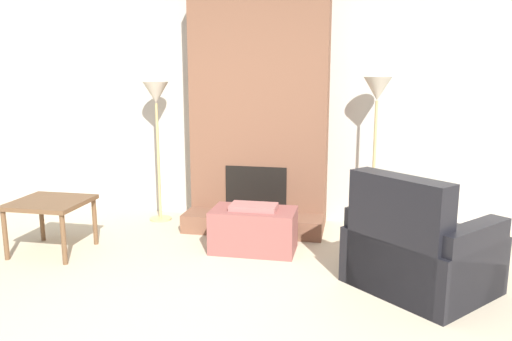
% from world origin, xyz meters
% --- Properties ---
extents(ground_plane, '(24.00, 24.00, 0.00)m').
position_xyz_m(ground_plane, '(0.00, 0.00, 0.00)').
color(ground_plane, beige).
extents(wall_back, '(7.93, 0.06, 2.60)m').
position_xyz_m(wall_back, '(0.00, 2.83, 1.30)').
color(wall_back, '#BCB7AD').
rests_on(wall_back, ground_plane).
extents(fireplace, '(1.48, 0.79, 2.60)m').
position_xyz_m(fireplace, '(0.00, 2.57, 1.22)').
color(fireplace, brown).
rests_on(fireplace, ground_plane).
extents(ottoman, '(0.79, 0.44, 0.46)m').
position_xyz_m(ottoman, '(0.12, 1.67, 0.21)').
color(ottoman, '#8C4C47').
rests_on(ottoman, ground_plane).
extents(armchair, '(1.28, 1.27, 0.94)m').
position_xyz_m(armchair, '(1.54, 1.07, 0.30)').
color(armchair, black).
rests_on(armchair, ground_plane).
extents(side_table, '(0.66, 0.62, 0.50)m').
position_xyz_m(side_table, '(-1.74, 1.27, 0.44)').
color(side_table, brown).
rests_on(side_table, ground_plane).
extents(floor_lamp_left, '(0.28, 0.28, 1.57)m').
position_xyz_m(floor_lamp_left, '(-1.14, 2.46, 1.33)').
color(floor_lamp_left, tan).
rests_on(floor_lamp_left, ground_plane).
extents(floor_lamp_right, '(0.28, 0.28, 1.63)m').
position_xyz_m(floor_lamp_right, '(1.23, 2.46, 1.38)').
color(floor_lamp_right, tan).
rests_on(floor_lamp_right, ground_plane).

